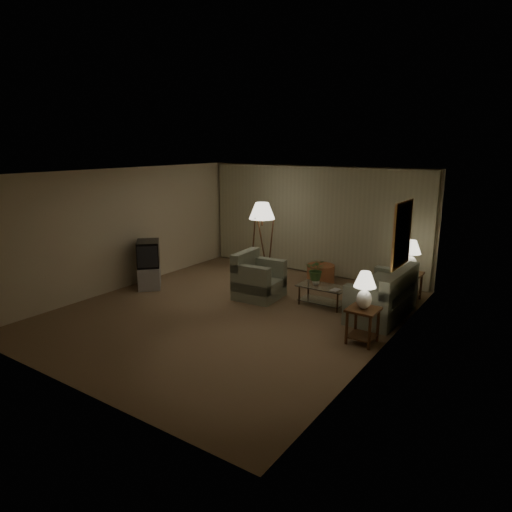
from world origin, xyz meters
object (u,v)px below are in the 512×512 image
at_px(table_lamp_near, 365,287).
at_px(crt_tv, 148,253).
at_px(coffee_table, 322,293).
at_px(floor_lamp, 262,240).
at_px(sofa, 382,297).
at_px(side_table_far, 409,281).
at_px(vase, 316,281).
at_px(side_table_near, 363,320).
at_px(tv_cabinet, 150,276).
at_px(ottoman, 321,274).
at_px(armchair, 259,280).
at_px(table_lamp_far, 411,254).

bearing_deg(table_lamp_near, crt_tv, 178.00).
xyz_separation_m(coffee_table, floor_lamp, (-2.01, 0.82, 0.71)).
xyz_separation_m(sofa, side_table_far, (0.15, 1.25, 0.03)).
bearing_deg(table_lamp_near, floor_lamp, 148.29).
bearing_deg(vase, floor_lamp, 156.28).
bearing_deg(sofa, side_table_far, 174.47).
distance_m(sofa, side_table_near, 1.36).
distance_m(sofa, side_table_far, 1.26).
bearing_deg(table_lamp_near, sofa, 96.34).
xyz_separation_m(tv_cabinet, ottoman, (3.13, 2.49, -0.03)).
distance_m(table_lamp_near, floor_lamp, 3.93).
height_order(ottoman, vase, vase).
relative_size(sofa, ottoman, 2.66).
height_order(side_table_near, tv_cabinet, side_table_near).
distance_m(armchair, coffee_table, 1.38).
bearing_deg(side_table_far, table_lamp_near, -90.00).
bearing_deg(table_lamp_near, side_table_far, 90.00).
height_order(armchair, table_lamp_near, table_lamp_near).
xyz_separation_m(table_lamp_near, coffee_table, (-1.34, 1.25, -0.69)).
bearing_deg(side_table_near, sofa, 96.34).
relative_size(side_table_near, ottoman, 0.92).
bearing_deg(coffee_table, vase, 180.00).
bearing_deg(crt_tv, coffee_table, 61.20).
relative_size(armchair, side_table_far, 1.75).
xyz_separation_m(sofa, vase, (-1.34, -0.10, 0.12)).
xyz_separation_m(side_table_far, crt_tv, (-5.20, -2.42, 0.39)).
bearing_deg(armchair, vase, -80.02).
relative_size(sofa, crt_tv, 2.11).
bearing_deg(tv_cabinet, side_table_near, 43.74).
relative_size(table_lamp_far, crt_tv, 0.84).
xyz_separation_m(armchair, table_lamp_far, (2.68, 1.65, 0.62)).
bearing_deg(coffee_table, sofa, 4.82).
relative_size(table_lamp_far, vase, 4.30).
bearing_deg(side_table_near, side_table_far, 90.00).
distance_m(side_table_near, coffee_table, 1.83).
bearing_deg(crt_tv, ottoman, 84.23).
distance_m(armchair, table_lamp_far, 3.21).
xyz_separation_m(side_table_near, coffee_table, (-1.34, 1.25, -0.13)).
relative_size(tv_cabinet, crt_tv, 1.08).
height_order(armchair, side_table_far, armchair).
distance_m(table_lamp_far, vase, 2.07).
relative_size(side_table_far, vase, 3.77).
height_order(sofa, floor_lamp, floor_lamp).
height_order(side_table_far, table_lamp_near, table_lamp_near).
distance_m(armchair, floor_lamp, 1.43).
bearing_deg(vase, table_lamp_far, 42.24).
distance_m(side_table_near, ottoman, 3.38).
xyz_separation_m(floor_lamp, ottoman, (1.27, 0.60, -0.77)).
xyz_separation_m(side_table_near, side_table_far, (-0.00, 2.60, -0.00)).
relative_size(coffee_table, crt_tv, 1.20).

